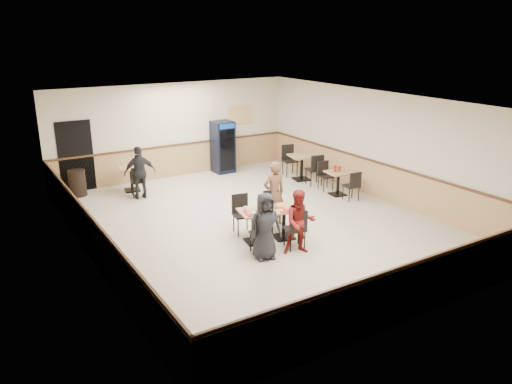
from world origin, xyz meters
TOP-DOWN VIEW (x-y plane):
  - ground at (0.00, 0.00)m, footprint 10.00×10.00m
  - room_shell at (1.78, 2.55)m, footprint 10.00×10.00m
  - main_table at (-0.26, -1.01)m, footprint 1.49×0.95m
  - main_chairs at (-0.31, -1.00)m, footprint 1.52×1.83m
  - diner_woman_left at (-0.86, -1.75)m, footprint 0.78×0.59m
  - diner_woman_right at (-0.09, -1.90)m, footprint 0.84×0.76m
  - diner_man_opposite at (0.34, -0.28)m, footprint 0.60×0.41m
  - lone_diner at (-1.75, 3.38)m, footprint 0.92×0.49m
  - tabletop_clutter at (-0.34, -1.10)m, footprint 1.23×0.66m
  - side_table_near at (3.19, 0.68)m, footprint 0.72×0.72m
  - side_table_near_chair_south at (3.19, 0.13)m, footprint 0.45×0.45m
  - side_table_near_chair_north at (3.19, 1.24)m, footprint 0.45×0.45m
  - side_table_far at (3.21, 2.47)m, footprint 0.88×0.88m
  - side_table_far_chair_south at (3.21, 1.84)m, footprint 0.56×0.56m
  - side_table_far_chair_north at (3.21, 3.11)m, footprint 0.56×0.56m
  - condiment_caddy at (3.16, 0.73)m, footprint 0.23×0.06m
  - back_table at (-1.75, 4.20)m, footprint 0.80×0.80m
  - back_table_chair_lone at (-1.75, 3.62)m, footprint 0.50×0.50m
  - pepsi_cooler at (1.53, 4.59)m, footprint 0.65×0.66m
  - trash_bin at (-3.23, 4.55)m, footprint 0.48×0.48m

SIDE VIEW (x-z plane):
  - ground at x=0.00m, z-range 0.00..0.00m
  - trash_bin at x=-3.23m, z-range 0.00..0.76m
  - side_table_near_chair_south at x=3.19m, z-range 0.00..0.88m
  - side_table_near_chair_north at x=3.19m, z-range 0.00..0.88m
  - back_table_chair_lone at x=-1.75m, z-range 0.00..0.91m
  - side_table_near at x=3.19m, z-range 0.11..0.81m
  - main_chairs at x=-0.31m, z-range 0.00..0.94m
  - back_table at x=-1.75m, z-range 0.12..0.84m
  - main_table at x=-0.26m, z-range 0.12..0.86m
  - side_table_far_chair_south at x=3.21m, z-range 0.00..1.01m
  - side_table_far_chair_north at x=3.21m, z-range 0.00..1.01m
  - side_table_far at x=3.21m, z-range 0.13..0.93m
  - room_shell at x=1.78m, z-range -4.42..5.58m
  - diner_woman_right at x=-0.09m, z-range 0.00..1.40m
  - diner_woman_left at x=-0.86m, z-range 0.00..1.43m
  - lone_diner at x=-1.75m, z-range 0.00..1.50m
  - tabletop_clutter at x=-0.34m, z-range 0.71..0.83m
  - condiment_caddy at x=3.16m, z-range 0.68..0.88m
  - diner_man_opposite at x=0.34m, z-range 0.00..1.60m
  - pepsi_cooler at x=1.53m, z-range 0.00..1.71m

